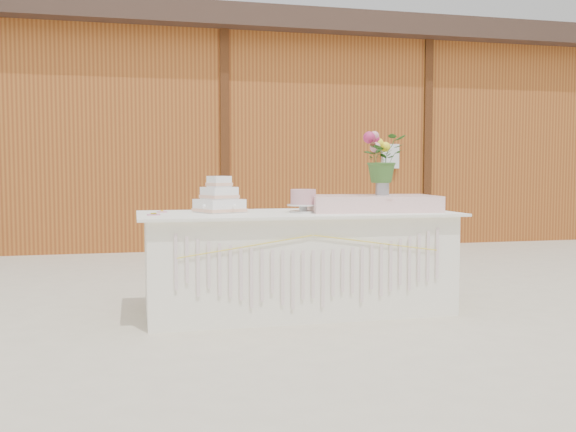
# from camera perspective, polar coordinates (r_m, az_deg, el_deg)

# --- Properties ---
(ground) EXTENTS (80.00, 80.00, 0.00)m
(ground) POSITION_cam_1_polar(r_m,az_deg,el_deg) (5.02, 0.81, -8.46)
(ground) COLOR beige
(ground) RESTS_ON ground
(barn) EXTENTS (12.60, 4.60, 3.30)m
(barn) POSITION_cam_1_polar(r_m,az_deg,el_deg) (10.83, -7.16, 7.11)
(barn) COLOR #9E5A21
(barn) RESTS_ON ground
(cake_table) EXTENTS (2.40, 1.00, 0.77)m
(cake_table) POSITION_cam_1_polar(r_m,az_deg,el_deg) (4.95, 0.83, -4.09)
(cake_table) COLOR white
(cake_table) RESTS_ON ground
(wedding_cake) EXTENTS (0.41, 0.41, 0.28)m
(wedding_cake) POSITION_cam_1_polar(r_m,az_deg,el_deg) (4.89, -6.13, 1.41)
(wedding_cake) COLOR white
(wedding_cake) RESTS_ON cake_table
(pink_cake_stand) EXTENTS (0.25, 0.25, 0.18)m
(pink_cake_stand) POSITION_cam_1_polar(r_m,az_deg,el_deg) (4.87, 1.37, 1.47)
(pink_cake_stand) COLOR silver
(pink_cake_stand) RESTS_ON cake_table
(satin_runner) EXTENTS (1.04, 0.67, 0.12)m
(satin_runner) POSITION_cam_1_polar(r_m,az_deg,el_deg) (5.07, 7.45, 1.13)
(satin_runner) COLOR #FFD0CD
(satin_runner) RESTS_ON cake_table
(flower_vase) EXTENTS (0.11, 0.11, 0.15)m
(flower_vase) POSITION_cam_1_polar(r_m,az_deg,el_deg) (5.14, 8.37, 2.67)
(flower_vase) COLOR #AAAAAF
(flower_vase) RESTS_ON satin_runner
(bouquet) EXTENTS (0.41, 0.38, 0.38)m
(bouquet) POSITION_cam_1_polar(r_m,az_deg,el_deg) (5.14, 8.40, 5.61)
(bouquet) COLOR #376528
(bouquet) RESTS_ON flower_vase
(loose_flowers) EXTENTS (0.29, 0.40, 0.02)m
(loose_flowers) POSITION_cam_1_polar(r_m,az_deg,el_deg) (4.80, -11.31, 0.30)
(loose_flowers) COLOR pink
(loose_flowers) RESTS_ON cake_table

